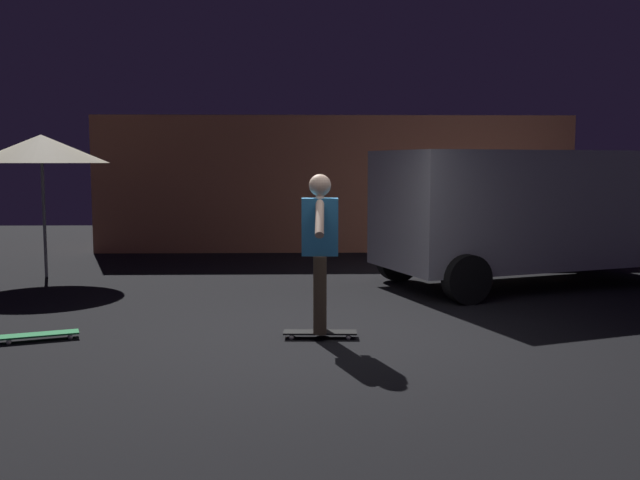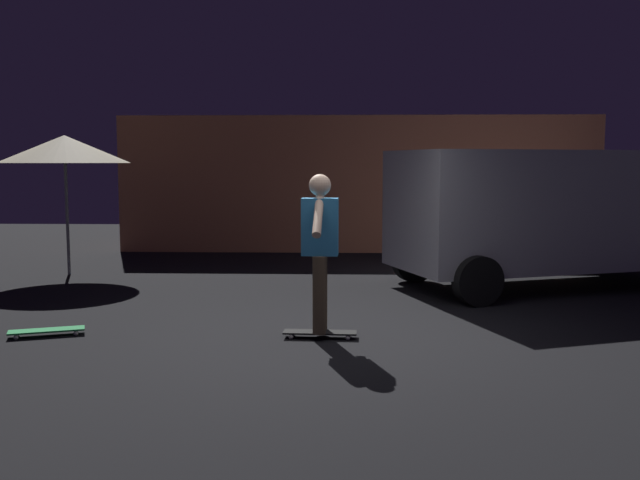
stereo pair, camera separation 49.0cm
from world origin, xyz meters
name	(u,v)px [view 1 (the left image)]	position (x,y,z in m)	size (l,w,h in m)	color
ground_plane	(344,340)	(0.00, 0.00, 0.00)	(28.00, 28.00, 0.00)	black
low_building	(331,182)	(0.25, 8.89, 1.41)	(9.88, 3.08, 2.81)	#B76B4C
parked_van	(532,209)	(3.07, 3.41, 1.16)	(4.97, 3.46, 2.03)	#B2B2B7
patio_umbrella	(41,149)	(-4.59, 4.30, 2.07)	(2.10, 2.10, 2.30)	slate
skateboard_ridden	(320,333)	(-0.25, 0.09, 0.06)	(0.79, 0.25, 0.07)	black
skateboard_spare	(40,335)	(-3.20, 0.07, 0.06)	(0.80, 0.45, 0.07)	green
skater	(320,241)	(-0.25, 0.09, 1.04)	(0.39, 0.98, 1.67)	brown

